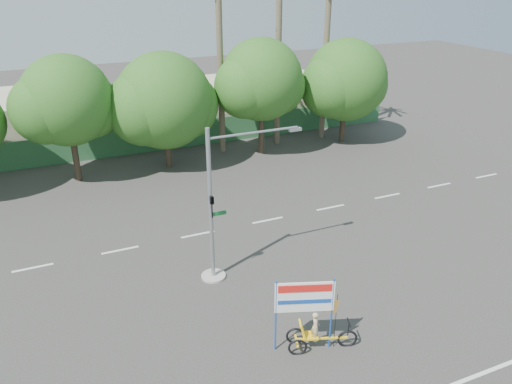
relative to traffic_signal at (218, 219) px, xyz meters
name	(u,v)px	position (x,y,z in m)	size (l,w,h in m)	color
ground	(304,315)	(2.20, -3.98, -2.92)	(120.00, 120.00, 0.00)	#33302D
fence	(170,136)	(2.20, 17.52, -1.92)	(38.00, 0.08, 2.00)	#336B3D
building_left	(23,123)	(-7.80, 22.02, -0.92)	(12.00, 8.00, 4.00)	beige
building_right	(246,102)	(10.20, 22.02, -1.12)	(14.00, 8.00, 3.60)	beige
tree_left	(66,104)	(-4.85, 14.02, 2.14)	(6.66, 5.60, 8.07)	#473828
tree_center	(164,104)	(1.14, 14.02, 1.55)	(7.62, 6.40, 7.85)	#473828
tree_right	(261,83)	(8.15, 14.02, 2.32)	(6.90, 5.80, 8.36)	#473828
tree_far_right	(345,83)	(15.15, 14.02, 1.73)	(7.38, 6.20, 7.94)	#473828
palm_tall	(279,1)	(10.20, 15.52, 7.55)	(3.73, 3.79, 17.45)	#70604C
palm_mid	(328,15)	(14.20, 15.52, 6.48)	(3.73, 3.79, 15.45)	#70604C
palm_short	(219,28)	(5.70, 15.52, 5.94)	(3.73, 3.79, 14.45)	#70604C
traffic_signal	(218,219)	(0.00, 0.00, 0.00)	(4.72, 1.10, 7.00)	gray
trike_billboard	(312,321)	(1.50, -5.71, -1.69)	(2.95, 1.32, 3.04)	black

